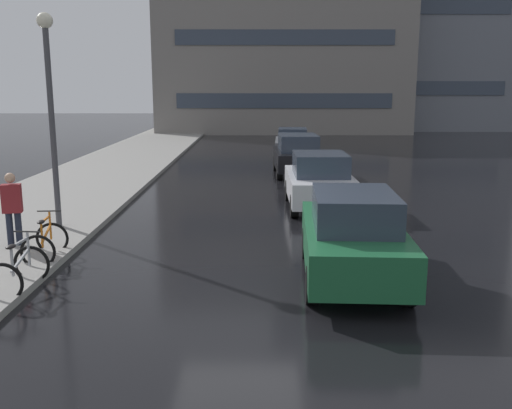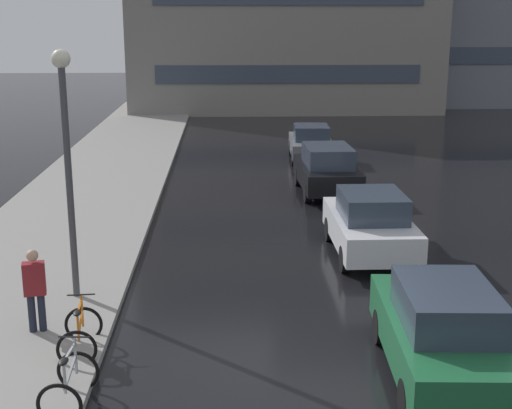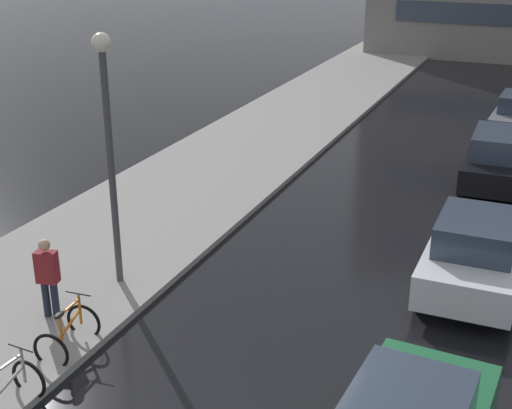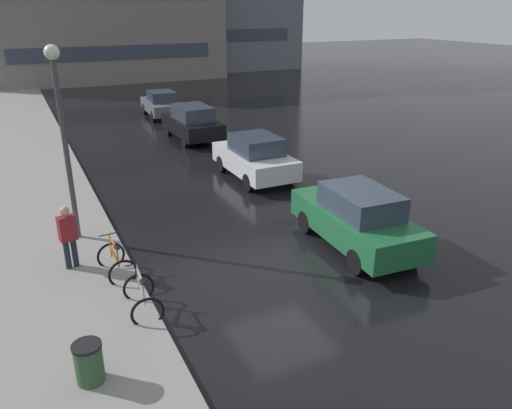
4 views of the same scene
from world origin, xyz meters
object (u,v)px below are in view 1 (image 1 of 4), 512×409
(car_grey, at_px, (295,143))
(pedestrian, at_px, (16,207))
(streetlamp, at_px, (53,94))
(bicycle_nearest, at_px, (21,270))
(car_white, at_px, (322,181))
(car_green, at_px, (355,236))
(car_black, at_px, (300,155))
(bicycle_second, at_px, (48,243))

(car_grey, xyz_separation_m, pedestrian, (-7.15, -17.01, 0.23))
(pedestrian, height_order, streetlamp, streetlamp)
(pedestrian, bearing_deg, streetlamp, 78.14)
(car_grey, bearing_deg, bicycle_nearest, -107.14)
(car_grey, bearing_deg, streetlamp, -113.96)
(car_white, height_order, car_grey, car_white)
(car_grey, bearing_deg, car_white, -89.89)
(car_green, distance_m, car_black, 13.04)
(pedestrian, relative_size, streetlamp, 0.33)
(bicycle_second, bearing_deg, car_grey, 70.71)
(bicycle_nearest, xyz_separation_m, car_white, (6.06, 7.08, 0.44))
(bicycle_second, xyz_separation_m, car_grey, (6.21, 17.75, 0.36))
(car_grey, bearing_deg, car_green, -90.18)
(bicycle_second, bearing_deg, bicycle_nearest, -84.31)
(car_green, height_order, pedestrian, pedestrian)
(car_black, distance_m, streetlamp, 11.78)
(car_green, height_order, car_grey, car_green)
(car_black, bearing_deg, bicycle_second, -117.05)
(car_white, distance_m, car_grey, 12.48)
(bicycle_second, relative_size, car_green, 0.27)
(bicycle_nearest, height_order, car_grey, car_grey)
(car_green, height_order, car_black, car_green)
(pedestrian, bearing_deg, car_grey, 67.20)
(bicycle_second, distance_m, pedestrian, 1.33)
(bicycle_nearest, relative_size, car_white, 0.28)
(car_green, bearing_deg, bicycle_nearest, -173.73)
(bicycle_nearest, bearing_deg, car_white, 49.44)
(bicycle_second, bearing_deg, streetlamp, 102.88)
(car_green, height_order, streetlamp, streetlamp)
(car_green, distance_m, car_white, 6.42)
(streetlamp, bearing_deg, pedestrian, -101.86)
(bicycle_second, distance_m, car_green, 6.28)
(car_white, height_order, car_black, car_black)
(car_white, xyz_separation_m, streetlamp, (-6.81, -2.78, 2.56))
(car_black, distance_m, pedestrian, 13.17)
(car_white, distance_m, pedestrian, 8.49)
(car_green, height_order, car_white, car_green)
(bicycle_nearest, xyz_separation_m, car_grey, (6.03, 19.56, 0.37))
(bicycle_nearest, bearing_deg, car_grey, 72.86)
(car_black, distance_m, car_grey, 5.87)
(bicycle_second, bearing_deg, pedestrian, 141.82)
(car_white, xyz_separation_m, pedestrian, (-7.17, -4.53, 0.16))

